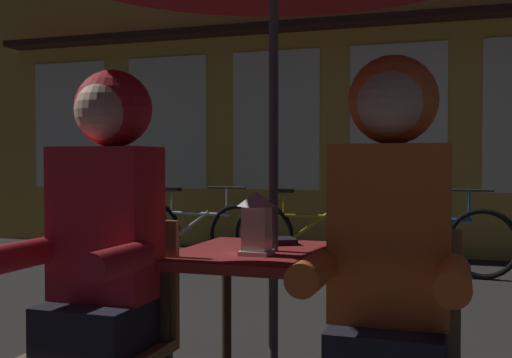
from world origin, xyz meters
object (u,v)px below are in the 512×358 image
Objects in this scene: bicycle_nearest at (110,227)px; bicycle_third at (310,235)px; chair_right at (391,357)px; person_left_hooded at (102,230)px; book at (271,241)px; lantern at (257,222)px; chair_left at (112,331)px; person_right_hooded at (390,241)px; potted_plant at (105,211)px; bicycle_fourth at (426,240)px; cafe_table at (273,278)px; bicycle_second at (194,232)px.

bicycle_nearest is 2.34m from bicycle_third.
chair_right is 0.62× the size of person_left_hooded.
bicycle_third reaches higher than book.
lantern reaches higher than book.
chair_right is 1.03m from person_left_hooded.
chair_right reaches higher than book.
chair_left is (-0.45, -0.26, -0.37)m from lantern.
bicycle_nearest is 4.83m from book.
person_right_hooded reaches higher than bicycle_third.
bicycle_fourth is at bearing 0.36° from potted_plant.
lantern is (-0.03, -0.11, 0.22)m from cafe_table.
person_right_hooded reaches higher than chair_left.
person_right_hooded is (0.51, -0.31, -0.01)m from lantern.
person_right_hooded is at bearing 0.00° from person_left_hooded.
cafe_table is at bearing 142.45° from chair_right.
bicycle_third is 1.83× the size of potted_plant.
lantern is 0.14× the size of bicycle_nearest.
book is (-0.55, 0.62, -0.09)m from person_right_hooded.
bicycle_second is at bearing -177.97° from bicycle_fourth.
chair_right is 0.95× the size of potted_plant.
chair_left is 0.96m from chair_right.
person_right_hooded is at bearing -50.60° from bicycle_nearest.
bicycle_second is 8.36× the size of book.
book is (0.70, -3.68, 0.41)m from bicycle_third.
person_right_hooded is (0.96, -0.06, 0.36)m from chair_left.
person_right_hooded is at bearing -31.61° from lantern.
person_right_hooded is at bearing -90.00° from chair_right.
potted_plant is (-3.61, 4.29, -0.30)m from person_right_hooded.
lantern reaches higher than bicycle_third.
book is at bearing -50.96° from bicycle_nearest.
bicycle_nearest is at bearing 121.36° from chair_left.
person_left_hooded reaches higher than chair_right.
lantern reaches higher than bicycle_second.
bicycle_third is 1.00× the size of bicycle_fourth.
chair_left is 0.75m from book.
potted_plant reaches higher than bicycle_second.
bicycle_nearest is at bearing 178.61° from bicycle_third.
potted_plant is at bearing 127.92° from lantern.
bicycle_third reaches higher than cafe_table.
bicycle_second is at bearing 117.80° from cafe_table.
person_right_hooded is at bearing -76.24° from book.
book is at bearing 97.28° from lantern.
person_right_hooded is (0.00, -0.06, 0.36)m from chair_right.
lantern is 0.27× the size of chair_right.
potted_plant is (-3.06, 3.67, -0.21)m from book.
lantern is 4.05m from bicycle_fourth.
bicycle_second is 4.11m from book.
person_left_hooded is at bearing -138.43° from cafe_table.
bicycle_nearest and bicycle_fourth have the same top height.
cafe_table is 0.45× the size of bicycle_nearest.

